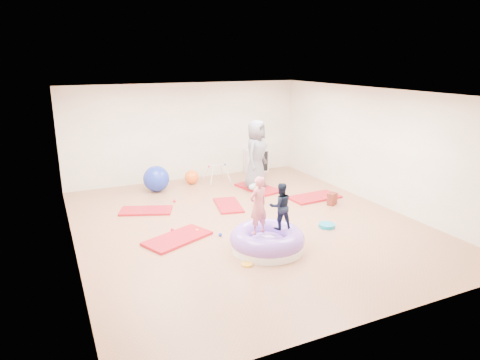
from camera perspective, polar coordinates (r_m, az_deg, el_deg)
name	(u,v)px	position (r m, az deg, el deg)	size (l,w,h in m)	color
room	(246,161)	(8.96, 0.81, 2.60)	(7.01, 8.01, 2.81)	#99644B
gym_mat_front_left	(178,238)	(8.63, -8.33, -7.71)	(1.33, 0.67, 0.06)	#A71D13
gym_mat_mid_left	(146,211)	(10.28, -12.43, -4.01)	(1.19, 0.59, 0.05)	#A71D13
gym_mat_center_back	(228,205)	(10.41, -1.56, -3.37)	(1.12, 0.56, 0.05)	#A71D13
gym_mat_right	(314,197)	(11.15, 9.90, -2.27)	(1.31, 0.65, 0.05)	#A71D13
gym_mat_rear_right	(258,188)	(11.77, 2.44, -1.07)	(1.33, 0.66, 0.06)	#A71D13
inflatable_cushion	(267,241)	(8.11, 3.64, -8.07)	(1.41, 1.41, 0.44)	white
child_pink	(258,203)	(7.74, 2.45, -3.05)	(0.40, 0.26, 1.09)	#C8626E
child_navy	(281,204)	(8.01, 5.43, -3.15)	(0.44, 0.34, 0.90)	black
adult_caregiver	(256,154)	(11.52, 2.14, 3.45)	(0.90, 0.59, 1.85)	slate
infant	(255,187)	(11.43, 2.04, -0.92)	(0.33, 0.34, 0.19)	#A7C8D4
ball_pit_balls	(227,216)	(9.67, -1.69, -4.82)	(4.10, 2.56, 0.08)	red
exercise_ball_blue	(156,179)	(11.69, -11.10, 0.16)	(0.70, 0.70, 0.70)	#1A2FA6
exercise_ball_orange	(192,177)	(12.27, -6.46, 0.39)	(0.40, 0.40, 0.40)	#FF611C
infant_play_gym	(217,171)	(12.33, -3.10, 1.24)	(0.67, 0.64, 0.51)	silver
cube_shelf	(256,161)	(13.45, 2.19, 2.59)	(0.73, 0.36, 0.73)	silver
balance_disc	(327,226)	(9.33, 11.51, -5.97)	(0.35, 0.35, 0.08)	#107D9C
backpack	(332,199)	(10.71, 12.19, -2.48)	(0.26, 0.16, 0.30)	#AF3724
yellow_toy	(247,264)	(7.57, 0.94, -11.17)	(0.21, 0.21, 0.03)	gold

